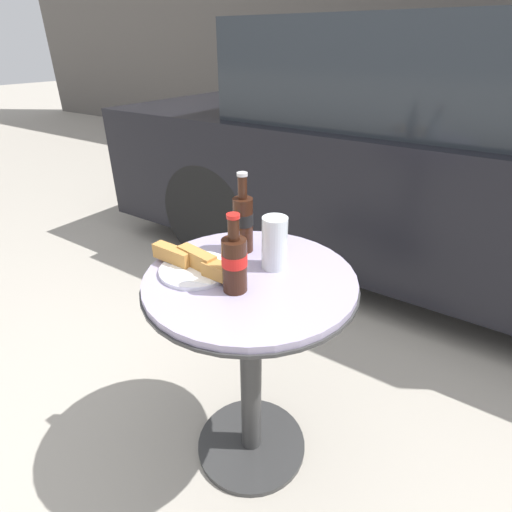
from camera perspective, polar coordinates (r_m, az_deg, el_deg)
The scene contains 7 objects.
ground_plane at distance 1.65m, azimuth -0.65°, elevation -25.38°, with size 30.00×30.00×0.00m, color #A8A093.
bistro_table at distance 1.26m, azimuth -0.79°, elevation -10.97°, with size 0.62×0.62×0.74m.
cola_bottle_left at distance 1.04m, azimuth -3.10°, elevation -0.82°, with size 0.07×0.07×0.22m.
cola_bottle_right at distance 1.24m, azimuth -1.87°, elevation 4.99°, with size 0.06×0.06×0.25m.
drinking_glass at distance 1.15m, azimuth 2.65°, elevation 1.57°, with size 0.07×0.07×0.16m.
lunch_plate_near at distance 1.17m, azimuth -8.64°, elevation -1.25°, with size 0.30×0.21×0.06m.
parked_car at distance 2.73m, azimuth 27.89°, elevation 11.38°, with size 4.49×1.72×1.45m.
Camera 1 is at (0.56, -0.80, 1.33)m, focal length 28.00 mm.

